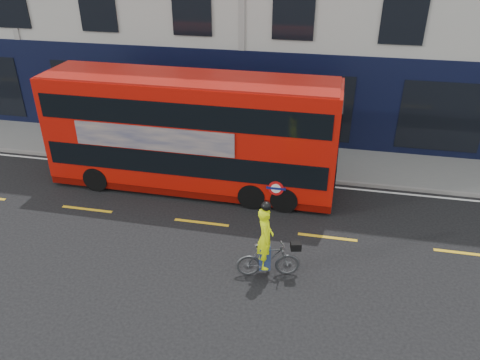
# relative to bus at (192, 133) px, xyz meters

# --- Properties ---
(ground) EXTENTS (120.00, 120.00, 0.00)m
(ground) POSITION_rel_bus_xyz_m (0.91, -3.80, -2.09)
(ground) COLOR black
(ground) RESTS_ON ground
(pavement) EXTENTS (60.00, 3.00, 0.12)m
(pavement) POSITION_rel_bus_xyz_m (0.91, 2.70, -2.03)
(pavement) COLOR slate
(pavement) RESTS_ON ground
(kerb) EXTENTS (60.00, 0.12, 0.13)m
(kerb) POSITION_rel_bus_xyz_m (0.91, 1.20, -2.02)
(kerb) COLOR slate
(kerb) RESTS_ON ground
(road_edge_line) EXTENTS (58.00, 0.10, 0.01)m
(road_edge_line) POSITION_rel_bus_xyz_m (0.91, 0.90, -2.08)
(road_edge_line) COLOR silver
(road_edge_line) RESTS_ON ground
(lane_dashes) EXTENTS (58.00, 0.12, 0.01)m
(lane_dashes) POSITION_rel_bus_xyz_m (0.91, -2.30, -2.08)
(lane_dashes) COLOR gold
(lane_dashes) RESTS_ON ground
(bus) EXTENTS (10.14, 2.44, 4.07)m
(bus) POSITION_rel_bus_xyz_m (0.00, 0.00, 0.00)
(bus) COLOR #B51007
(bus) RESTS_ON ground
(cyclist) EXTENTS (1.79, 0.88, 2.34)m
(cyclist) POSITION_rel_bus_xyz_m (3.34, -4.40, -1.29)
(cyclist) COLOR #444649
(cyclist) RESTS_ON ground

